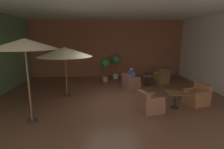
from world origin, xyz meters
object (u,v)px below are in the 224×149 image
(armchair_front_left_east, at_px, (131,82))
(potted_tree_mid_left, at_px, (116,62))
(armchair_front_right_north, at_px, (150,104))
(patron_blue_shirt, at_px, (131,75))
(potted_tree_left_corner, at_px, (105,67))
(cafe_table_front_right, at_px, (175,96))
(patio_umbrella_tall_red, at_px, (65,52))
(open_laptop, at_px, (147,74))
(cafe_table_front_left, at_px, (147,77))
(armchair_front_left_north, at_px, (161,78))
(armchair_front_right_east, at_px, (197,97))
(patio_umbrella_center_beige, at_px, (25,45))
(iced_drink_cup, at_px, (148,73))

(armchair_front_left_east, xyz_separation_m, potted_tree_mid_left, (-0.63, 2.42, 0.84))
(armchair_front_right_north, height_order, patron_blue_shirt, patron_blue_shirt)
(potted_tree_left_corner, distance_m, patron_blue_shirt, 2.03)
(cafe_table_front_right, bearing_deg, patio_umbrella_tall_red, 159.33)
(potted_tree_mid_left, height_order, open_laptop, potted_tree_mid_left)
(cafe_table_front_left, bearing_deg, potted_tree_mid_left, 130.61)
(armchair_front_left_east, distance_m, potted_tree_mid_left, 2.63)
(armchair_front_left_north, xyz_separation_m, cafe_table_front_right, (-0.85, -3.92, 0.17))
(armchair_front_right_east, xyz_separation_m, patron_blue_shirt, (-2.27, 2.70, 0.41))
(cafe_table_front_right, height_order, potted_tree_mid_left, potted_tree_mid_left)
(cafe_table_front_right, height_order, patron_blue_shirt, patron_blue_shirt)
(patio_umbrella_center_beige, relative_size, iced_drink_cup, 24.56)
(patio_umbrella_center_beige, xyz_separation_m, open_laptop, (4.91, 4.19, -1.84))
(armchair_front_right_north, relative_size, potted_tree_mid_left, 0.59)
(armchair_front_right_north, relative_size, armchair_front_right_east, 0.98)
(potted_tree_mid_left, xyz_separation_m, patron_blue_shirt, (0.66, -2.40, -0.42))
(patio_umbrella_tall_red, xyz_separation_m, patron_blue_shirt, (3.29, 1.31, -1.38))
(cafe_table_front_left, bearing_deg, iced_drink_cup, 42.90)
(iced_drink_cup, bearing_deg, cafe_table_front_left, -137.10)
(armchair_front_left_north, bearing_deg, potted_tree_left_corner, 171.37)
(open_laptop, bearing_deg, cafe_table_front_left, 61.58)
(iced_drink_cup, bearing_deg, potted_tree_left_corner, 160.15)
(potted_tree_mid_left, bearing_deg, patio_umbrella_center_beige, -117.89)
(cafe_table_front_left, height_order, armchair_front_right_north, armchair_front_right_north)
(armchair_front_right_north, xyz_separation_m, patio_umbrella_tall_red, (-3.41, 1.98, 1.79))
(patio_umbrella_tall_red, xyz_separation_m, patio_umbrella_center_beige, (-0.68, -2.53, 0.42))
(armchair_front_right_east, distance_m, potted_tree_left_corner, 5.57)
(iced_drink_cup, relative_size, open_laptop, 0.32)
(patio_umbrella_center_beige, relative_size, open_laptop, 7.85)
(potted_tree_mid_left, bearing_deg, potted_tree_left_corner, -127.71)
(cafe_table_front_right, bearing_deg, armchair_front_left_north, 77.70)
(cafe_table_front_left, relative_size, armchair_front_left_north, 0.64)
(cafe_table_front_right, xyz_separation_m, potted_tree_left_corner, (-2.60, 4.45, 0.47))
(patio_umbrella_center_beige, height_order, iced_drink_cup, patio_umbrella_center_beige)
(cafe_table_front_left, bearing_deg, open_laptop, -118.42)
(potted_tree_left_corner, bearing_deg, patio_umbrella_center_beige, -115.87)
(patio_umbrella_tall_red, xyz_separation_m, open_laptop, (4.24, 1.66, -1.42))
(armchair_front_left_east, height_order, patron_blue_shirt, patron_blue_shirt)
(armchair_front_right_east, height_order, patio_umbrella_center_beige, patio_umbrella_center_beige)
(armchair_front_right_north, xyz_separation_m, potted_tree_left_corner, (-1.52, 4.74, 0.66))
(armchair_front_right_east, bearing_deg, cafe_table_front_left, 111.91)
(armchair_front_left_east, distance_m, armchair_front_right_east, 3.54)
(patio_umbrella_center_beige, bearing_deg, potted_tree_left_corner, 64.13)
(armchair_front_right_east, bearing_deg, patio_umbrella_center_beige, -169.61)
(cafe_table_front_left, xyz_separation_m, armchair_front_right_north, (-0.89, -3.75, -0.16))
(armchair_front_right_north, bearing_deg, patio_umbrella_center_beige, -172.39)
(armchair_front_right_east, bearing_deg, potted_tree_left_corner, 131.64)
(patio_umbrella_center_beige, distance_m, patron_blue_shirt, 5.81)
(armchair_front_left_east, distance_m, armchair_front_right_north, 3.28)
(iced_drink_cup, bearing_deg, armchair_front_right_north, -104.31)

